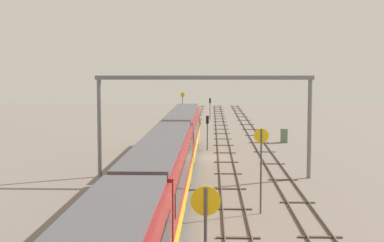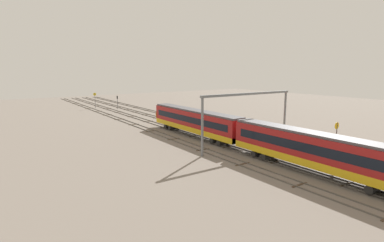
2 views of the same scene
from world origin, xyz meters
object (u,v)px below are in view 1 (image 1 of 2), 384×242
(train, at_px, (139,226))
(speed_sign_mid_trackside, at_px, (182,101))
(overhead_gantry, at_px, (204,101))
(relay_cabinet, at_px, (284,136))
(speed_sign_near_foreground, at_px, (261,159))
(signal_light_trackside_departure, at_px, (207,127))
(speed_sign_far_trackside, at_px, (206,233))
(signal_light_trackside_approach, at_px, (210,106))

(train, distance_m, speed_sign_mid_trackside, 87.64)
(train, height_order, overhead_gantry, overhead_gantry)
(speed_sign_mid_trackside, relative_size, relay_cabinet, 2.77)
(relay_cabinet, bearing_deg, overhead_gantry, 158.01)
(speed_sign_near_foreground, relative_size, relay_cabinet, 3.06)
(speed_sign_near_foreground, relative_size, speed_sign_mid_trackside, 1.10)
(signal_light_trackside_departure, bearing_deg, relay_cabinet, -52.95)
(overhead_gantry, distance_m, speed_sign_far_trackside, 28.89)
(train, distance_m, signal_light_trackside_approach, 82.36)
(speed_sign_far_trackside, xyz_separation_m, relay_cabinet, (53.01, -9.33, -2.50))
(speed_sign_mid_trackside, xyz_separation_m, signal_light_trackside_departure, (-45.38, -5.17, -0.58))
(speed_sign_near_foreground, xyz_separation_m, relay_cabinet, (36.62, -6.02, -2.63))
(overhead_gantry, distance_m, relay_cabinet, 26.79)
(speed_sign_mid_trackside, distance_m, signal_light_trackside_departure, 45.68)
(overhead_gantry, bearing_deg, speed_sign_far_trackside, -179.06)
(speed_sign_near_foreground, bearing_deg, speed_sign_far_trackside, 168.55)
(speed_sign_far_trackside, bearing_deg, speed_sign_mid_trackside, 3.44)
(train, distance_m, speed_sign_far_trackside, 4.55)
(train, bearing_deg, speed_sign_mid_trackside, 1.75)
(signal_light_trackside_approach, xyz_separation_m, relay_cabinet, (-32.82, -9.48, -1.79))
(speed_sign_far_trackside, bearing_deg, signal_light_trackside_approach, 0.10)
(speed_sign_mid_trackside, bearing_deg, speed_sign_far_trackside, -176.56)
(speed_sign_mid_trackside, relative_size, signal_light_trackside_departure, 1.25)
(overhead_gantry, height_order, speed_sign_mid_trackside, overhead_gantry)
(overhead_gantry, relative_size, speed_sign_mid_trackside, 3.73)
(signal_light_trackside_approach, relative_size, relay_cabinet, 2.28)
(speed_sign_near_foreground, height_order, signal_light_trackside_departure, speed_sign_near_foreground)
(speed_sign_near_foreground, distance_m, signal_light_trackside_departure, 29.58)
(speed_sign_mid_trackside, xyz_separation_m, relay_cabinet, (-38.10, -14.81, -2.31))
(overhead_gantry, bearing_deg, speed_sign_mid_trackside, 4.59)
(train, xyz_separation_m, overhead_gantry, (25.21, -2.33, 3.85))
(overhead_gantry, bearing_deg, signal_light_trackside_approach, -0.33)
(train, height_order, signal_light_trackside_approach, train)
(overhead_gantry, relative_size, signal_light_trackside_departure, 4.65)
(signal_light_trackside_approach, bearing_deg, speed_sign_near_foreground, -177.14)
(relay_cabinet, bearing_deg, speed_sign_near_foreground, 170.67)
(train, relative_size, signal_light_trackside_departure, 25.33)
(speed_sign_near_foreground, distance_m, signal_light_trackside_approach, 69.53)
(overhead_gantry, xyz_separation_m, speed_sign_far_trackside, (-28.72, -0.47, -3.11))
(train, xyz_separation_m, signal_light_trackside_departure, (42.22, -2.49, -0.04))
(speed_sign_far_trackside, height_order, signal_light_trackside_departure, speed_sign_far_trackside)
(train, distance_m, overhead_gantry, 25.61)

